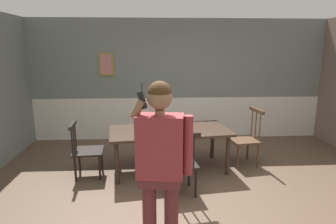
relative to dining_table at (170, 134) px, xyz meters
name	(u,v)px	position (x,y,z in m)	size (l,w,h in m)	color
ground_plane	(196,198)	(0.31, -0.99, -0.65)	(7.33, 7.33, 0.00)	brown
room_back_partition	(178,82)	(0.31, 1.83, 0.65)	(6.66, 0.17, 2.70)	slate
dining_table	(170,134)	(0.00, 0.00, 0.00)	(2.11, 1.21, 0.72)	#38281E
chair_near_window	(246,138)	(1.38, 0.18, -0.16)	(0.54, 0.54, 1.02)	#513823
chair_by_doorway	(181,163)	(0.11, -0.86, -0.18)	(0.50, 0.50, 0.96)	black
chair_at_table_head	(86,150)	(-1.38, -0.17, -0.20)	(0.50, 0.50, 0.90)	black
person_figure	(161,158)	(-0.21, -2.07, 0.40)	(0.60, 0.30, 1.78)	brown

